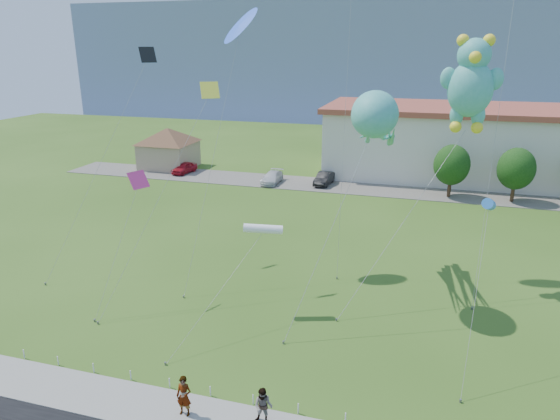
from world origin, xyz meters
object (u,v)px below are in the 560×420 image
object	(u,v)px
octopus_kite	(376,124)
parked_car_red	(184,168)
pedestrian_left	(184,396)
teddy_bear_kite	(471,82)
pedestrian_right	(263,406)
parked_car_black	(324,178)
pavilion	(168,144)
parked_car_white	(272,178)

from	to	relation	value
octopus_kite	parked_car_red	bearing A→B (deg)	135.56
pedestrian_left	teddy_bear_kite	xyz separation A→B (m)	(10.97, 16.75, 11.77)
pedestrian_right	parked_car_black	xyz separation A→B (m)	(-5.07, 37.50, -0.17)
pavilion	pedestrian_left	size ratio (longest dim) A/B	5.12
teddy_bear_kite	parked_car_black	bearing A→B (deg)	121.04
parked_car_black	pedestrian_right	bearing A→B (deg)	-77.55
pavilion	pedestrian_right	bearing A→B (deg)	-57.39
parked_car_black	teddy_bear_kite	world-z (taller)	teddy_bear_kite
parked_car_black	octopus_kite	size ratio (longest dim) A/B	0.33
pedestrian_left	parked_car_white	xyz separation A→B (m)	(-7.55, 36.87, -0.31)
pavilion	parked_car_white	xyz separation A→B (m)	(14.95, -3.89, -2.34)
pedestrian_left	parked_car_red	distance (m)	42.88
parked_car_red	parked_car_white	bearing A→B (deg)	2.55
pedestrian_left	teddy_bear_kite	bearing A→B (deg)	56.21
pedestrian_left	pedestrian_right	xyz separation A→B (m)	(3.31, 0.42, -0.08)
pedestrian_left	parked_car_white	bearing A→B (deg)	100.99
pedestrian_right	parked_car_red	distance (m)	44.10
teddy_bear_kite	pavilion	bearing A→B (deg)	144.35
parked_car_red	teddy_bear_kite	distance (m)	39.01
octopus_kite	pedestrian_right	bearing A→B (deg)	-100.96
parked_car_red	pedestrian_left	bearing A→B (deg)	-53.69
parked_car_white	parked_car_black	world-z (taller)	parked_car_black
pedestrian_right	teddy_bear_kite	size ratio (longest dim) A/B	0.11
octopus_kite	parked_car_black	bearing A→B (deg)	107.55
parked_car_black	octopus_kite	world-z (taller)	octopus_kite
pedestrian_left	parked_car_red	size ratio (longest dim) A/B	0.46
parked_car_red	parked_car_black	xyz separation A→B (m)	(17.45, -0.42, 0.02)
pedestrian_right	parked_car_red	bearing A→B (deg)	119.58
parked_car_red	parked_car_black	bearing A→B (deg)	8.31
parked_car_black	teddy_bear_kite	size ratio (longest dim) A/B	0.27
pedestrian_left	parked_car_black	size ratio (longest dim) A/B	0.43
octopus_kite	teddy_bear_kite	world-z (taller)	teddy_bear_kite
pedestrian_left	octopus_kite	distance (m)	17.69
pavilion	pedestrian_left	xyz separation A→B (m)	(22.50, -40.76, -2.03)
pavilion	octopus_kite	xyz separation A→B (m)	(28.38, -27.04, 7.46)
pedestrian_right	octopus_kite	bearing A→B (deg)	77.91
teddy_bear_kite	parked_car_white	bearing A→B (deg)	132.62
pavilion	parked_car_white	distance (m)	15.62
parked_car_white	teddy_bear_kite	bearing A→B (deg)	-47.05
pavilion	teddy_bear_kite	xyz separation A→B (m)	(33.47, -24.01, 9.74)
pavilion	parked_car_red	size ratio (longest dim) A/B	2.38
parked_car_white	parked_car_black	xyz separation A→B (m)	(5.78, 1.04, 0.05)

